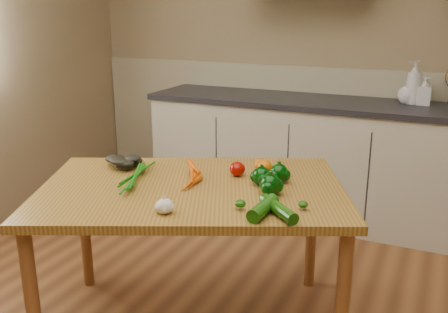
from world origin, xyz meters
name	(u,v)px	position (x,y,z in m)	size (l,w,h in m)	color
room	(171,93)	(0.00, 0.17, 1.25)	(4.04, 5.04, 2.64)	brown
counter_run	(338,160)	(0.21, 2.19, 0.46)	(2.84, 0.64, 1.14)	#B9B49A
table	(192,202)	(-0.13, 0.56, 0.66)	(1.64, 1.39, 0.75)	olive
soap_bottle_a	(414,82)	(0.68, 2.29, 1.05)	(0.11, 0.11, 0.30)	silver
soap_bottle_b	(424,91)	(0.75, 2.28, 1.00)	(0.09, 0.09, 0.19)	silver
soap_bottle_c	(408,91)	(0.64, 2.30, 0.98)	(0.13, 0.13, 0.17)	silver
carrot_bunch	(174,174)	(-0.24, 0.58, 0.78)	(0.26, 0.20, 0.07)	#DE5805
leafy_greens	(121,158)	(-0.59, 0.65, 0.80)	(0.20, 0.18, 0.10)	black
garlic_bulb	(165,206)	(-0.08, 0.23, 0.78)	(0.07, 0.07, 0.06)	silver
pepper_a	(262,176)	(0.16, 0.70, 0.79)	(0.09, 0.09, 0.09)	#023104
pepper_b	(279,173)	(0.22, 0.77, 0.79)	(0.09, 0.09, 0.09)	#023104
pepper_c	(270,185)	(0.24, 0.59, 0.79)	(0.10, 0.10, 0.10)	#023104
tomato_a	(237,169)	(0.01, 0.77, 0.78)	(0.08, 0.08, 0.07)	#910B02
tomato_b	(261,164)	(0.08, 0.91, 0.78)	(0.07, 0.07, 0.06)	#C95C05
tomato_c	(265,167)	(0.12, 0.85, 0.78)	(0.08, 0.08, 0.07)	#C95C05
zucchini_a	(278,209)	(0.34, 0.40, 0.77)	(0.05, 0.05, 0.23)	#114307
zucchini_b	(263,208)	(0.29, 0.37, 0.78)	(0.06, 0.06, 0.20)	#114307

